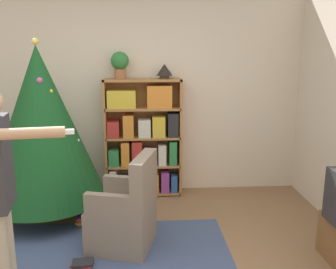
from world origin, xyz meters
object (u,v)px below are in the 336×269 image
at_px(bookshelf, 143,139).
at_px(armchair, 126,215).
at_px(christmas_tree, 41,124).
at_px(table_lamp, 164,70).
at_px(potted_plant, 120,63).

distance_m(bookshelf, armchair, 1.39).
distance_m(christmas_tree, table_lamp, 1.59).
bearing_deg(table_lamp, bookshelf, -178.25).
bearing_deg(armchair, potted_plant, -160.98).
bearing_deg(bookshelf, christmas_tree, -153.22).
xyz_separation_m(bookshelf, potted_plant, (-0.26, 0.01, 0.95)).
distance_m(armchair, table_lamp, 1.90).
height_order(christmas_tree, table_lamp, christmas_tree).
distance_m(bookshelf, christmas_tree, 1.27).
distance_m(bookshelf, table_lamp, 0.91).
bearing_deg(armchair, bookshelf, -172.23).
distance_m(potted_plant, table_lamp, 0.55).
relative_size(armchair, potted_plant, 2.80).
xyz_separation_m(potted_plant, table_lamp, (0.54, 0.00, -0.09)).
bearing_deg(potted_plant, bookshelf, -1.90).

